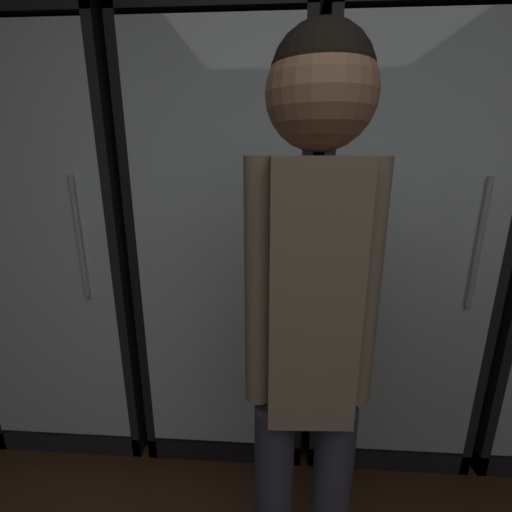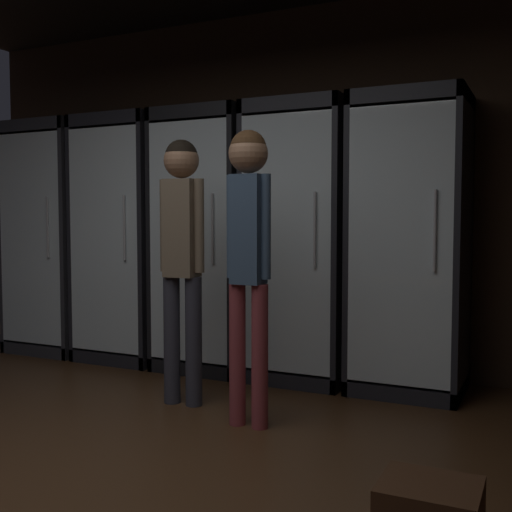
% 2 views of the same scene
% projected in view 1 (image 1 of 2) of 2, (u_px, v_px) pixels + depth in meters
% --- Properties ---
extents(wall_back, '(6.00, 0.06, 2.80)m').
position_uv_depth(wall_back, '(335.00, 160.00, 1.94)').
color(wall_back, '#382619').
rests_on(wall_back, ground).
extents(cooler_left, '(0.73, 0.69, 2.00)m').
position_uv_depth(cooler_left, '(83.00, 244.00, 1.82)').
color(cooler_left, black).
rests_on(cooler_left, ground).
extents(cooler_center, '(0.73, 0.69, 2.00)m').
position_uv_depth(cooler_center, '(230.00, 247.00, 1.77)').
color(cooler_center, black).
rests_on(cooler_center, ground).
extents(cooler_right, '(0.73, 0.69, 2.00)m').
position_uv_depth(cooler_right, '(385.00, 250.00, 1.72)').
color(cooler_right, black).
rests_on(cooler_right, ground).
extents(shopper_far, '(0.31, 0.22, 1.66)m').
position_uv_depth(shopper_far, '(310.00, 324.00, 0.81)').
color(shopper_far, '#2D2D38').
rests_on(shopper_far, ground).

